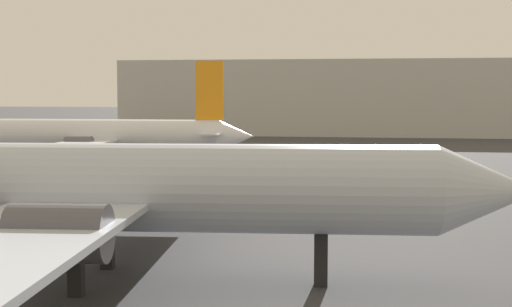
{
  "coord_description": "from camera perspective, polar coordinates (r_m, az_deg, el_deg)",
  "views": [
    {
      "loc": [
        0.23,
        -6.78,
        7.5
      ],
      "look_at": [
        -6.52,
        35.22,
        3.8
      ],
      "focal_mm": 51.47,
      "sensor_mm": 36.0,
      "label": 1
    }
  ],
  "objects": [
    {
      "name": "airplane_at_gate",
      "position": [
        28.96,
        -11.04,
        -2.65
      ],
      "size": [
        31.75,
        30.75,
        10.37
      ],
      "rotation": [
        0.0,
        0.0,
        0.08
      ],
      "color": "#B2BCCC",
      "rests_on": "ground_plane"
    },
    {
      "name": "airplane_distant",
      "position": [
        69.7,
        -12.82,
        1.41
      ],
      "size": [
        31.32,
        17.63,
        10.11
      ],
      "rotation": [
        0.0,
        0.0,
        3.18
      ],
      "color": "silver",
      "rests_on": "ground_plane"
    },
    {
      "name": "terminal_building",
      "position": [
        128.84,
        11.01,
        4.29
      ],
      "size": [
        92.32,
        24.44,
        12.36
      ],
      "primitive_type": "cube",
      "color": "#B7B7B2",
      "rests_on": "ground_plane"
    }
  ]
}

